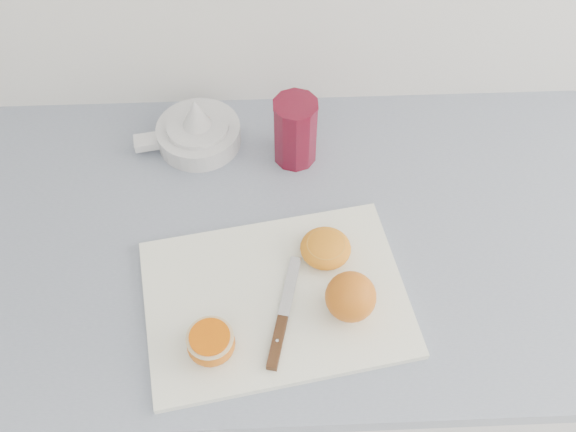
{
  "coord_description": "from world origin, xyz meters",
  "views": [
    {
      "loc": [
        0.1,
        1.1,
        1.73
      ],
      "look_at": [
        0.12,
        1.67,
        0.96
      ],
      "focal_mm": 40.0,
      "sensor_mm": 36.0,
      "label": 1
    }
  ],
  "objects": [
    {
      "name": "half_orange",
      "position": [
        0.01,
        1.49,
        0.92
      ],
      "size": [
        0.07,
        0.07,
        0.04
      ],
      "color": "#C66C12",
      "rests_on": "cutting_board"
    },
    {
      "name": "paring_knife",
      "position": [
        0.1,
        1.51,
        0.91
      ],
      "size": [
        0.06,
        0.18,
        0.01
      ],
      "color": "#4A2413",
      "rests_on": "cutting_board"
    },
    {
      "name": "whole_orange",
      "position": [
        0.2,
        1.54,
        0.94
      ],
      "size": [
        0.07,
        0.07,
        0.07
      ],
      "color": "#C66C12",
      "rests_on": "cutting_board"
    },
    {
      "name": "cutting_board",
      "position": [
        0.1,
        1.57,
        0.9
      ],
      "size": [
        0.42,
        0.33,
        0.01
      ],
      "primitive_type": "cube",
      "rotation": [
        0.0,
        0.0,
        0.17
      ],
      "color": "white",
      "rests_on": "counter"
    },
    {
      "name": "counter",
      "position": [
        0.06,
        1.7,
        0.45
      ],
      "size": [
        2.52,
        0.64,
        0.89
      ],
      "color": "silver",
      "rests_on": "ground"
    },
    {
      "name": "squeezed_shell",
      "position": [
        0.18,
        1.64,
        0.92
      ],
      "size": [
        0.08,
        0.08,
        0.03
      ],
      "color": "orange",
      "rests_on": "cutting_board"
    },
    {
      "name": "citrus_juicer",
      "position": [
        -0.03,
        1.9,
        0.92
      ],
      "size": [
        0.19,
        0.15,
        0.1
      ],
      "color": "white",
      "rests_on": "counter"
    },
    {
      "name": "red_tumbler",
      "position": [
        0.14,
        1.85,
        0.95
      ],
      "size": [
        0.08,
        0.08,
        0.12
      ],
      "color": "maroon",
      "rests_on": "counter"
    }
  ]
}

